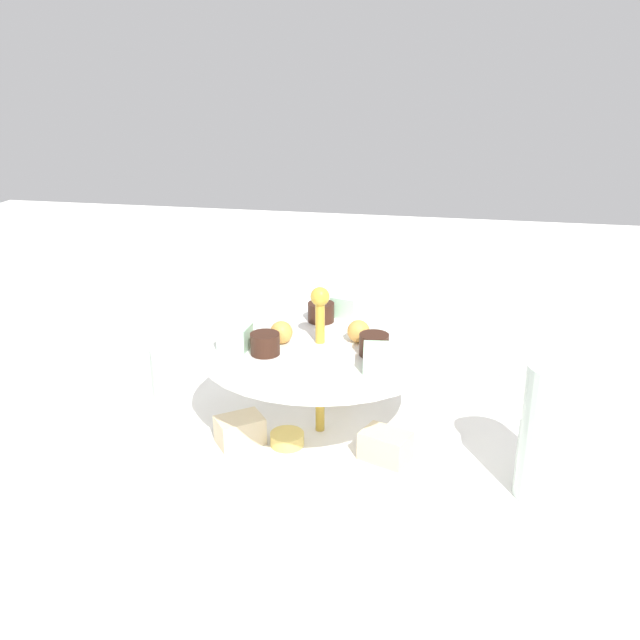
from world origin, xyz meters
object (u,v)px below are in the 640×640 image
butter_knife_right (495,370)px  water_glass_mid_back (128,387)px  water_glass_tall_right (556,433)px  teacup_with_saucer (343,333)px  tiered_serving_stand (320,396)px  water_glass_short_left (250,335)px  butter_knife_left (205,633)px

butter_knife_right → water_glass_mid_back: bearing=76.8°
water_glass_tall_right → teacup_with_saucer: water_glass_tall_right is taller
tiered_serving_stand → teacup_with_saucer: (-0.26, -0.02, -0.03)m
tiered_serving_stand → water_glass_short_left: 0.25m
water_glass_tall_right → butter_knife_left: bearing=-48.7°
water_glass_short_left → water_glass_mid_back: (0.21, -0.08, 0.01)m
water_glass_tall_right → teacup_with_saucer: bearing=-141.4°
butter_knife_left → butter_knife_right: 0.56m
teacup_with_saucer → butter_knife_left: teacup_with_saucer is taller
teacup_with_saucer → water_glass_tall_right: bearing=38.6°
butter_knife_right → tiered_serving_stand: bearing=96.2°
tiered_serving_stand → butter_knife_left: 0.30m
tiered_serving_stand → water_glass_mid_back: 0.22m
water_glass_tall_right → butter_knife_right: water_glass_tall_right is taller
water_glass_tall_right → water_glass_mid_back: 0.46m
water_glass_short_left → tiered_serving_stand: bearing=35.0°
water_glass_tall_right → butter_knife_left: water_glass_tall_right is taller
water_glass_short_left → butter_knife_left: bearing=13.1°
water_glass_short_left → butter_knife_right: (-0.02, 0.34, -0.03)m
water_glass_mid_back → butter_knife_left: bearing=34.4°
water_glass_tall_right → tiered_serving_stand: bearing=-104.7°
tiered_serving_stand → butter_knife_left: tiered_serving_stand is taller
tiered_serving_stand → water_glass_mid_back: size_ratio=3.37×
butter_knife_left → water_glass_mid_back: water_glass_mid_back is taller
water_glass_short_left → butter_knife_left: size_ratio=0.39×
teacup_with_saucer → water_glass_mid_back: size_ratio=0.98×
tiered_serving_stand → water_glass_short_left: size_ratio=4.71×
teacup_with_saucer → butter_knife_left: 0.55m
water_glass_tall_right → butter_knife_right: 0.29m
teacup_with_saucer → butter_knife_right: 0.22m
water_glass_tall_right → teacup_with_saucer: (-0.32, -0.26, -0.04)m
butter_knife_right → water_glass_mid_back: water_glass_mid_back is taller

